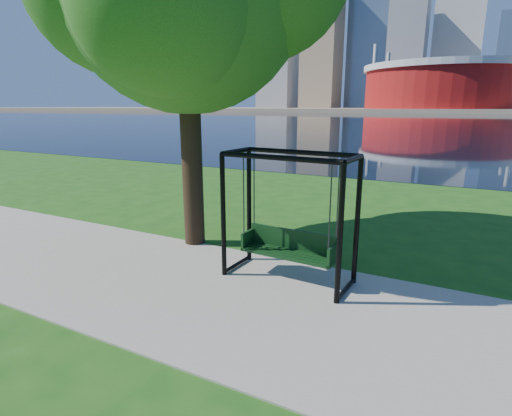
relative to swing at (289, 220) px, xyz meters
The scene contains 7 objects.
ground 1.41m from the swing, 127.22° to the right, with size 900.00×900.00×0.00m, color #1E5114.
path 1.68m from the swing, 112.93° to the right, with size 120.00×4.00×0.03m, color #9E937F.
river 101.38m from the swing, 90.27° to the left, with size 900.00×180.00×0.02m, color black.
far_bank 305.37m from the swing, 90.09° to the left, with size 900.00×228.00×2.00m, color #937F60.
stadium 234.97m from the swing, 92.56° to the left, with size 83.00×83.00×32.00m.
skyline 320.69m from the swing, 90.85° to the left, with size 392.00×66.00×96.50m.
swing is the anchor object (origin of this frame).
Camera 1 is at (3.18, -5.89, 3.20)m, focal length 28.00 mm.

